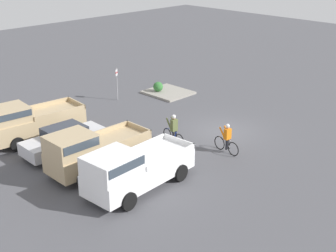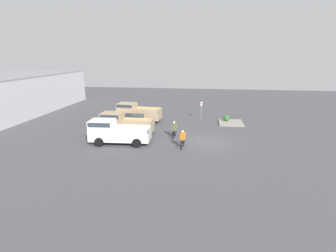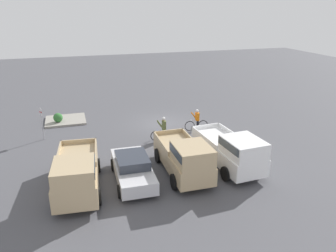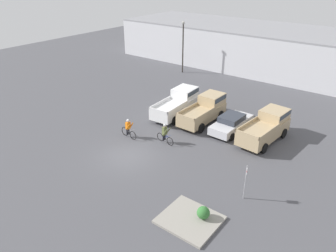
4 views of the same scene
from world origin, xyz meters
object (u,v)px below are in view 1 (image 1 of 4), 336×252
object	(u,v)px
cyclist_1	(227,138)
pickup_truck_2	(30,121)
pickup_truck_0	(132,169)
shrub	(158,87)
cyclist_0	(174,129)
sedan_0	(65,140)
pickup_truck_1	(91,150)
fire_lane_sign	(117,81)

from	to	relation	value
cyclist_1	pickup_truck_2	bearing A→B (deg)	36.00
pickup_truck_0	shrub	xyz separation A→B (m)	(9.48, -10.78, -0.63)
pickup_truck_2	cyclist_0	xyz separation A→B (m)	(-6.01, -5.39, -0.30)
sedan_0	pickup_truck_1	bearing A→B (deg)	172.99
pickup_truck_2	cyclist_1	distance (m)	11.00
sedan_0	fire_lane_sign	size ratio (longest dim) A/B	1.98
fire_lane_sign	shrub	bearing A→B (deg)	-106.99
cyclist_1	shrub	world-z (taller)	cyclist_1
pickup_truck_1	shrub	distance (m)	12.79
pickup_truck_2	cyclist_0	distance (m)	8.08
pickup_truck_0	cyclist_0	bearing A→B (deg)	-64.64
sedan_0	cyclist_1	distance (m)	8.56
pickup_truck_0	fire_lane_sign	xyz separation A→B (m)	(10.42, -7.70, 0.27)
pickup_truck_0	cyclist_1	distance (m)	6.29
pickup_truck_0	pickup_truck_2	xyz separation A→B (m)	(8.47, 0.20, -0.00)
cyclist_1	shrub	size ratio (longest dim) A/B	2.47
pickup_truck_0	fire_lane_sign	world-z (taller)	fire_lane_sign
pickup_truck_1	cyclist_0	bearing A→B (deg)	-94.01
pickup_truck_0	sedan_0	bearing A→B (deg)	-2.16
pickup_truck_1	cyclist_0	distance (m)	5.35
pickup_truck_1	cyclist_1	bearing A→B (deg)	-117.03
sedan_0	pickup_truck_2	size ratio (longest dim) A/B	0.85
cyclist_0	fire_lane_sign	world-z (taller)	fire_lane_sign
pickup_truck_0	shrub	world-z (taller)	pickup_truck_0
cyclist_0	cyclist_1	bearing A→B (deg)	-159.67
cyclist_1	fire_lane_sign	xyz separation A→B (m)	(10.85, -1.44, 0.61)
cyclist_0	pickup_truck_0	bearing A→B (deg)	115.36
cyclist_1	fire_lane_sign	bearing A→B (deg)	-7.55
pickup_truck_2	cyclist_0	world-z (taller)	pickup_truck_2
cyclist_0	pickup_truck_2	bearing A→B (deg)	41.93
shrub	cyclist_0	bearing A→B (deg)	141.47
sedan_0	shrub	world-z (taller)	sedan_0
pickup_truck_2	cyclist_1	bearing A→B (deg)	-144.00
pickup_truck_0	shrub	distance (m)	14.37
cyclist_1	fire_lane_sign	world-z (taller)	fire_lane_sign
pickup_truck_0	fire_lane_sign	distance (m)	12.96
pickup_truck_1	pickup_truck_2	world-z (taller)	pickup_truck_1
pickup_truck_0	pickup_truck_1	xyz separation A→B (m)	(2.83, 0.13, 0.02)
cyclist_0	fire_lane_sign	xyz separation A→B (m)	(7.96, -2.51, 0.57)
pickup_truck_0	cyclist_1	size ratio (longest dim) A/B	3.14
pickup_truck_1	fire_lane_sign	world-z (taller)	fire_lane_sign
pickup_truck_2	sedan_0	bearing A→B (deg)	-171.74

